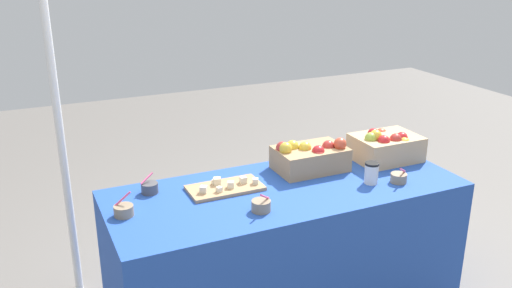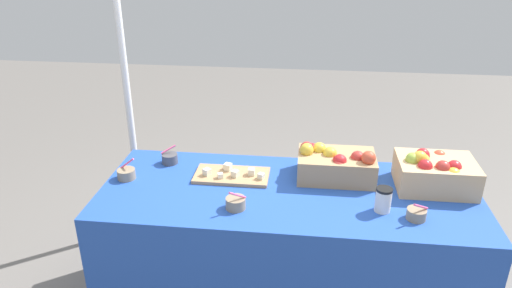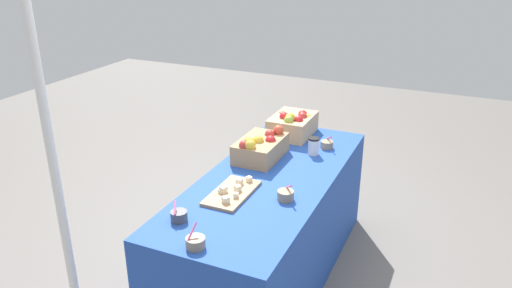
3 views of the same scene
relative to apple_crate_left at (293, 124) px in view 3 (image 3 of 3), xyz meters
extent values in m
plane|color=slate|center=(-0.72, -0.12, -0.83)|extent=(10.00, 10.00, 0.00)
cube|color=#234CAD|center=(-0.72, -0.12, -0.46)|extent=(1.90, 0.76, 0.74)
cube|color=tan|center=(0.01, 0.00, -0.01)|extent=(0.38, 0.29, 0.15)
sphere|color=gold|center=(0.06, -0.09, 0.04)|extent=(0.07, 0.07, 0.07)
sphere|color=gold|center=(-0.09, -0.01, 0.08)|extent=(0.07, 0.07, 0.07)
sphere|color=#B2332D|center=(0.01, -0.07, 0.06)|extent=(0.07, 0.07, 0.07)
sphere|color=#99B742|center=(-0.12, -0.01, 0.07)|extent=(0.07, 0.07, 0.07)
sphere|color=red|center=(-0.07, -0.07, 0.06)|extent=(0.07, 0.07, 0.07)
sphere|color=#99B742|center=(-0.07, 0.02, 0.06)|extent=(0.07, 0.07, 0.07)
sphere|color=red|center=(-0.06, 0.05, 0.07)|extent=(0.07, 0.07, 0.07)
sphere|color=#D14C33|center=(0.04, 0.10, 0.04)|extent=(0.07, 0.07, 0.07)
sphere|color=red|center=(0.07, -0.05, 0.06)|extent=(0.07, 0.07, 0.07)
cube|color=tan|center=(-0.49, 0.05, -0.02)|extent=(0.40, 0.26, 0.13)
sphere|color=#B2332D|center=(-0.38, 0.03, 0.05)|extent=(0.07, 0.07, 0.07)
sphere|color=#D14C33|center=(-0.33, -0.02, 0.07)|extent=(0.07, 0.07, 0.07)
sphere|color=red|center=(-0.48, -0.02, 0.04)|extent=(0.07, 0.07, 0.07)
sphere|color=gold|center=(-0.52, 0.05, 0.05)|extent=(0.07, 0.07, 0.07)
sphere|color=red|center=(-0.62, 0.11, 0.04)|extent=(0.07, 0.07, 0.07)
sphere|color=gold|center=(-0.64, 0.05, 0.06)|extent=(0.07, 0.07, 0.07)
sphere|color=#B2332D|center=(-0.48, -0.03, 0.02)|extent=(0.07, 0.07, 0.07)
sphere|color=gold|center=(-0.58, 0.10, 0.05)|extent=(0.07, 0.07, 0.07)
sphere|color=#B2332D|center=(-0.64, 0.09, 0.05)|extent=(0.07, 0.07, 0.07)
cube|color=tan|center=(-1.03, -0.01, -0.08)|extent=(0.39, 0.21, 0.02)
cube|color=beige|center=(-1.16, -0.03, -0.05)|extent=(0.05, 0.05, 0.04)
cube|color=beige|center=(-1.08, -0.06, -0.06)|extent=(0.03, 0.03, 0.03)
cube|color=beige|center=(-1.07, 0.05, -0.06)|extent=(0.03, 0.03, 0.02)
cube|color=beige|center=(-1.06, 0.03, -0.05)|extent=(0.05, 0.05, 0.04)
cube|color=beige|center=(-0.87, -0.04, -0.05)|extent=(0.04, 0.04, 0.03)
cube|color=beige|center=(-0.93, -0.01, -0.05)|extent=(0.03, 0.03, 0.03)
cube|color=beige|center=(-1.01, -0.03, -0.05)|extent=(0.05, 0.05, 0.03)
cylinder|color=gray|center=(-0.96, -0.31, -0.06)|extent=(0.09, 0.09, 0.05)
cylinder|color=#EA598C|center=(-0.95, -0.33, -0.01)|extent=(0.08, 0.07, 0.06)
cylinder|color=gray|center=(-1.58, -0.09, -0.06)|extent=(0.09, 0.09, 0.05)
cylinder|color=#EA598C|center=(-1.58, -0.07, -0.01)|extent=(0.09, 0.02, 0.07)
cylinder|color=gray|center=(-0.14, -0.31, -0.06)|extent=(0.09, 0.09, 0.05)
cylinder|color=#EA598C|center=(-0.13, -0.32, -0.01)|extent=(0.08, 0.06, 0.05)
cylinder|color=#4C4C51|center=(-1.40, 0.11, -0.06)|extent=(0.09, 0.09, 0.05)
cylinder|color=#EA598C|center=(-1.41, 0.13, -0.01)|extent=(0.08, 0.05, 0.04)
cylinder|color=silver|center=(-0.28, -0.26, -0.03)|extent=(0.07, 0.07, 0.11)
cylinder|color=black|center=(-0.28, -0.26, 0.03)|extent=(0.08, 0.08, 0.01)
cylinder|color=white|center=(-1.78, 0.53, 0.32)|extent=(0.04, 0.04, 2.29)
camera|label=1|loc=(-1.97, -2.48, 1.12)|focal=38.50mm
camera|label=2|loc=(-0.65, -2.20, 1.11)|focal=33.25mm
camera|label=3|loc=(-3.30, -1.17, 1.28)|focal=34.89mm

